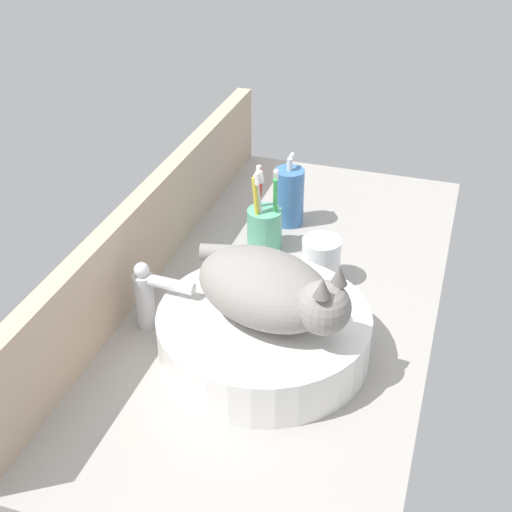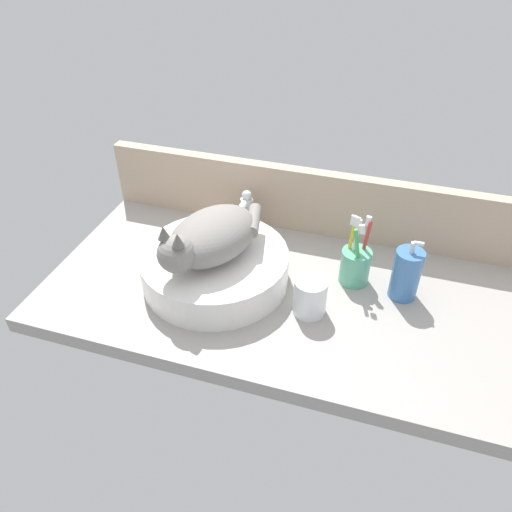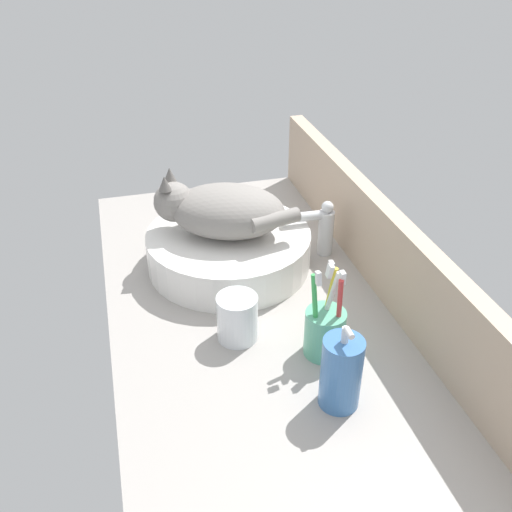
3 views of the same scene
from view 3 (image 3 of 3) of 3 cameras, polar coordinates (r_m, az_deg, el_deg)
The scene contains 8 objects.
ground_plane at distance 118.75cm, azimuth 0.05°, elevation -6.13°, with size 119.92×59.30×4.00cm, color #9E9993.
backsplash_panel at distance 121.08cm, azimuth 12.88°, elevation 0.42°, with size 119.92×3.60×18.92cm, color tan.
sink_basin at distance 129.13cm, azimuth -2.73°, elevation 0.72°, with size 36.82×36.82×8.43cm, color white.
cat at distance 124.32cm, azimuth -3.47°, elevation 4.65°, with size 25.05×30.19×14.00cm.
faucet at distance 132.41cm, azimuth 6.56°, elevation 2.95°, with size 3.60×11.84×13.60cm.
soap_dispenser at distance 95.08cm, azimuth 8.51°, elevation -11.45°, with size 6.79×6.79×16.51cm.
toothbrush_cup at distance 105.04cm, azimuth 6.90°, elevation -7.36°, with size 7.46×7.46×18.70cm.
water_glass at distance 108.38cm, azimuth -1.88°, elevation -6.45°, with size 7.84×7.84×9.32cm.
Camera 3 is at (89.53, -24.29, 72.12)cm, focal length 40.00 mm.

